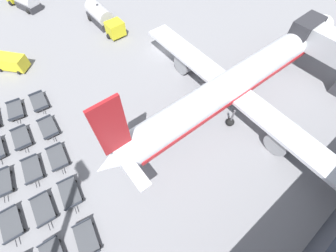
{
  "coord_description": "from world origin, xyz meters",
  "views": [
    {
      "loc": [
        23.5,
        -18.59,
        23.24
      ],
      "look_at": [
        12.4,
        -9.41,
        1.33
      ],
      "focal_mm": 24.0,
      "sensor_mm": 36.0,
      "label": 1
    }
  ],
  "objects_px": {
    "service_van": "(10,62)",
    "fuel_tanker_secondary": "(103,18)",
    "fuel_tanker_primary": "(24,0)",
    "airplane": "(236,82)",
    "baggage_dolly_row_mid_b_col_d": "(43,209)",
    "baggage_dolly_row_far_col_e": "(86,239)",
    "baggage_dolly_row_far_col_b": "(48,128)",
    "baggage_dolly_row_far_col_d": "(70,193)",
    "baggage_dolly_row_far_col_a": "(39,102)",
    "baggage_dolly_row_mid_a_col_d": "(11,224)",
    "baggage_dolly_row_far_col_c": "(57,157)",
    "baggage_dolly_row_mid_b_col_c": "(32,170)",
    "baggage_dolly_row_mid_b_col_b": "(21,138)",
    "baggage_dolly_row_mid_b_col_a": "(15,110)",
    "baggage_dolly_row_mid_a_col_c": "(2,183)"
  },
  "relations": [
    {
      "from": "baggage_dolly_row_mid_b_col_a",
      "to": "baggage_dolly_row_far_col_d",
      "type": "xyz_separation_m",
      "value": [
        14.18,
        0.6,
        0.0
      ]
    },
    {
      "from": "airplane",
      "to": "fuel_tanker_primary",
      "type": "xyz_separation_m",
      "value": [
        -40.15,
        -12.41,
        -2.17
      ]
    },
    {
      "from": "fuel_tanker_secondary",
      "to": "baggage_dolly_row_far_col_b",
      "type": "xyz_separation_m",
      "value": [
        14.79,
        -16.49,
        -0.9
      ]
    },
    {
      "from": "baggage_dolly_row_mid_b_col_b",
      "to": "baggage_dolly_row_far_col_d",
      "type": "bearing_deg",
      "value": 8.74
    },
    {
      "from": "baggage_dolly_row_mid_b_col_b",
      "to": "baggage_dolly_row_far_col_a",
      "type": "relative_size",
      "value": 1.0
    },
    {
      "from": "fuel_tanker_primary",
      "to": "fuel_tanker_secondary",
      "type": "relative_size",
      "value": 0.83
    },
    {
      "from": "baggage_dolly_row_mid_b_col_b",
      "to": "baggage_dolly_row_mid_b_col_c",
      "type": "relative_size",
      "value": 1.0
    },
    {
      "from": "fuel_tanker_secondary",
      "to": "baggage_dolly_row_mid_b_col_b",
      "type": "bearing_deg",
      "value": -54.05
    },
    {
      "from": "fuel_tanker_primary",
      "to": "service_van",
      "type": "bearing_deg",
      "value": -26.54
    },
    {
      "from": "fuel_tanker_secondary",
      "to": "baggage_dolly_row_mid_b_col_b",
      "type": "distance_m",
      "value": 24.13
    },
    {
      "from": "baggage_dolly_row_mid_a_col_d",
      "to": "baggage_dolly_row_mid_b_col_d",
      "type": "relative_size",
      "value": 1.0
    },
    {
      "from": "baggage_dolly_row_mid_b_col_d",
      "to": "baggage_dolly_row_mid_a_col_c",
      "type": "bearing_deg",
      "value": -157.06
    },
    {
      "from": "baggage_dolly_row_far_col_b",
      "to": "baggage_dolly_row_far_col_c",
      "type": "distance_m",
      "value": 4.49
    },
    {
      "from": "baggage_dolly_row_mid_b_col_c",
      "to": "baggage_dolly_row_mid_b_col_d",
      "type": "distance_m",
      "value": 4.76
    },
    {
      "from": "baggage_dolly_row_mid_a_col_d",
      "to": "baggage_dolly_row_mid_b_col_a",
      "type": "bearing_deg",
      "value": 159.42
    },
    {
      "from": "baggage_dolly_row_mid_b_col_a",
      "to": "baggage_dolly_row_mid_a_col_c",
      "type": "bearing_deg",
      "value": -26.5
    },
    {
      "from": "baggage_dolly_row_mid_a_col_c",
      "to": "baggage_dolly_row_mid_a_col_d",
      "type": "bearing_deg",
      "value": -8.18
    },
    {
      "from": "airplane",
      "to": "baggage_dolly_row_mid_b_col_a",
      "type": "relative_size",
      "value": 9.85
    },
    {
      "from": "service_van",
      "to": "baggage_dolly_row_far_col_b",
      "type": "relative_size",
      "value": 1.25
    },
    {
      "from": "baggage_dolly_row_mid_b_col_b",
      "to": "baggage_dolly_row_far_col_c",
      "type": "distance_m",
      "value": 5.5
    },
    {
      "from": "airplane",
      "to": "fuel_tanker_secondary",
      "type": "xyz_separation_m",
      "value": [
        -25.69,
        -4.06,
        -2.05
      ]
    },
    {
      "from": "airplane",
      "to": "baggage_dolly_row_mid_a_col_d",
      "type": "relative_size",
      "value": 9.92
    },
    {
      "from": "baggage_dolly_row_mid_a_col_c",
      "to": "baggage_dolly_row_far_col_e",
      "type": "bearing_deg",
      "value": 22.29
    },
    {
      "from": "airplane",
      "to": "baggage_dolly_row_mid_b_col_d",
      "type": "height_order",
      "value": "airplane"
    },
    {
      "from": "fuel_tanker_primary",
      "to": "baggage_dolly_row_mid_b_col_a",
      "type": "bearing_deg",
      "value": -23.2
    },
    {
      "from": "service_van",
      "to": "baggage_dolly_row_far_col_e",
      "type": "relative_size",
      "value": 1.24
    },
    {
      "from": "service_van",
      "to": "fuel_tanker_secondary",
      "type": "bearing_deg",
      "value": 93.38
    },
    {
      "from": "baggage_dolly_row_far_col_b",
      "to": "baggage_dolly_row_far_col_c",
      "type": "height_order",
      "value": "same"
    },
    {
      "from": "baggage_dolly_row_mid_a_col_d",
      "to": "baggage_dolly_row_far_col_c",
      "type": "xyz_separation_m",
      "value": [
        -3.72,
        6.34,
        0.0
      ]
    },
    {
      "from": "baggage_dolly_row_mid_b_col_c",
      "to": "baggage_dolly_row_far_col_d",
      "type": "distance_m",
      "value": 5.31
    },
    {
      "from": "baggage_dolly_row_far_col_b",
      "to": "baggage_dolly_row_mid_a_col_d",
      "type": "bearing_deg",
      "value": -41.39
    },
    {
      "from": "baggage_dolly_row_mid_a_col_d",
      "to": "baggage_dolly_row_far_col_b",
      "type": "relative_size",
      "value": 1.0
    },
    {
      "from": "service_van",
      "to": "baggage_dolly_row_mid_b_col_b",
      "type": "relative_size",
      "value": 1.25
    },
    {
      "from": "baggage_dolly_row_mid_a_col_d",
      "to": "baggage_dolly_row_far_col_e",
      "type": "distance_m",
      "value": 7.47
    },
    {
      "from": "baggage_dolly_row_mid_b_col_c",
      "to": "baggage_dolly_row_far_col_c",
      "type": "xyz_separation_m",
      "value": [
        0.37,
        2.72,
        0.0
      ]
    },
    {
      "from": "baggage_dolly_row_mid_a_col_c",
      "to": "baggage_dolly_row_mid_b_col_a",
      "type": "xyz_separation_m",
      "value": [
        -8.71,
        4.34,
        0.0
      ]
    },
    {
      "from": "baggage_dolly_row_far_col_d",
      "to": "baggage_dolly_row_far_col_a",
      "type": "bearing_deg",
      "value": 170.51
    },
    {
      "from": "baggage_dolly_row_mid_a_col_d",
      "to": "baggage_dolly_row_far_col_e",
      "type": "height_order",
      "value": "same"
    },
    {
      "from": "baggage_dolly_row_mid_b_col_d",
      "to": "baggage_dolly_row_far_col_d",
      "type": "xyz_separation_m",
      "value": [
        0.22,
        2.73,
        0.0
      ]
    },
    {
      "from": "baggage_dolly_row_mid_b_col_b",
      "to": "baggage_dolly_row_far_col_b",
      "type": "bearing_deg",
      "value": 78.26
    },
    {
      "from": "baggage_dolly_row_mid_b_col_a",
      "to": "baggage_dolly_row_far_col_a",
      "type": "relative_size",
      "value": 1.01
    },
    {
      "from": "fuel_tanker_primary",
      "to": "baggage_dolly_row_far_col_d",
      "type": "distance_m",
      "value": 39.44
    },
    {
      "from": "baggage_dolly_row_far_col_c",
      "to": "baggage_dolly_row_mid_b_col_b",
      "type": "bearing_deg",
      "value": -156.38
    },
    {
      "from": "baggage_dolly_row_mid_b_col_b",
      "to": "baggage_dolly_row_far_col_e",
      "type": "bearing_deg",
      "value": 2.96
    },
    {
      "from": "baggage_dolly_row_far_col_e",
      "to": "baggage_dolly_row_mid_b_col_d",
      "type": "bearing_deg",
      "value": -158.4
    },
    {
      "from": "airplane",
      "to": "baggage_dolly_row_mid_a_col_c",
      "type": "bearing_deg",
      "value": -105.3
    },
    {
      "from": "baggage_dolly_row_mid_a_col_d",
      "to": "baggage_dolly_row_far_col_c",
      "type": "height_order",
      "value": "same"
    },
    {
      "from": "airplane",
      "to": "baggage_dolly_row_mid_a_col_d",
      "type": "height_order",
      "value": "airplane"
    },
    {
      "from": "airplane",
      "to": "baggage_dolly_row_far_col_c",
      "type": "bearing_deg",
      "value": -106.9
    },
    {
      "from": "service_van",
      "to": "baggage_dolly_row_mid_b_col_b",
      "type": "bearing_deg",
      "value": -14.76
    }
  ]
}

